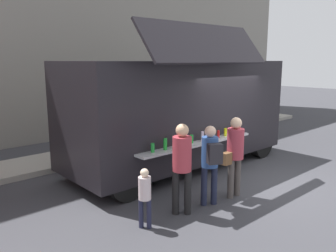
% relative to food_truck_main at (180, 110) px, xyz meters
% --- Properties ---
extents(ground_plane, '(60.00, 60.00, 0.00)m').
position_rel_food_truck_main_xyz_m(ground_plane, '(0.67, -2.28, -1.59)').
color(ground_plane, '#38383D').
extents(food_truck_main, '(6.43, 3.12, 3.74)m').
position_rel_food_truck_main_xyz_m(food_truck_main, '(0.00, 0.00, 0.00)').
color(food_truck_main, black).
rests_on(food_truck_main, ground).
extents(trash_bin, '(0.60, 0.60, 0.98)m').
position_rel_food_truck_main_xyz_m(trash_bin, '(3.92, 2.32, -1.10)').
color(trash_bin, '#2D6139').
rests_on(trash_bin, ground).
extents(customer_front_ordering, '(0.57, 0.36, 1.74)m').
position_rel_food_truck_main_xyz_m(customer_front_ordering, '(-0.71, -2.35, -0.55)').
color(customer_front_ordering, '#4E4643').
rests_on(customer_front_ordering, ground).
extents(customer_mid_with_backpack, '(0.45, 0.54, 1.65)m').
position_rel_food_truck_main_xyz_m(customer_mid_with_backpack, '(-1.43, -2.29, -0.58)').
color(customer_mid_with_backpack, '#1E223A').
rests_on(customer_mid_with_backpack, ground).
extents(customer_rear_waiting, '(0.36, 0.36, 1.77)m').
position_rel_food_truck_main_xyz_m(customer_rear_waiting, '(-2.13, -2.19, -0.53)').
color(customer_rear_waiting, black).
rests_on(customer_rear_waiting, ground).
extents(child_near_queue, '(0.22, 0.22, 1.09)m').
position_rel_food_truck_main_xyz_m(child_near_queue, '(-3.01, -2.15, -0.94)').
color(child_near_queue, '#1F2139').
rests_on(child_near_queue, ground).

